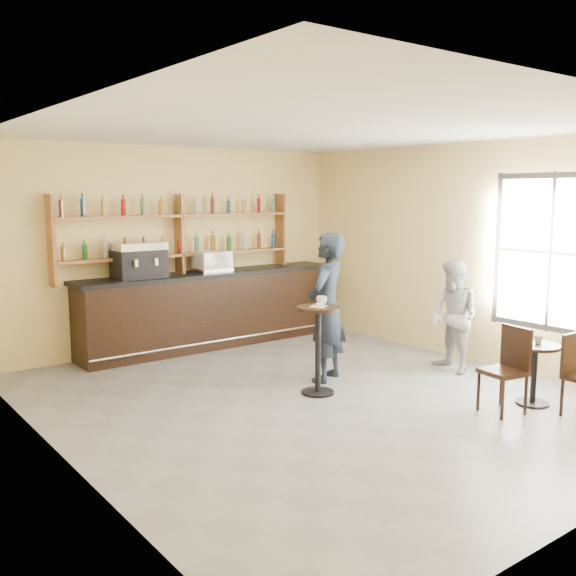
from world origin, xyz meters
TOP-DOWN VIEW (x-y plane):
  - floor at (0.00, 0.00)m, footprint 7.00×7.00m
  - ceiling at (0.00, 0.00)m, footprint 7.00×7.00m
  - wall_back at (0.00, 3.50)m, footprint 7.00×0.00m
  - wall_left at (-3.00, 0.00)m, footprint 0.00×7.00m
  - wall_right at (3.00, 0.00)m, footprint 0.00×7.00m
  - window_pane at (2.99, -1.20)m, footprint 0.00×2.00m
  - window_frame at (2.99, -1.20)m, footprint 0.04×1.70m
  - shelf_unit at (0.00, 3.37)m, footprint 4.00×0.26m
  - liquor_bottles at (0.00, 3.37)m, footprint 3.68×0.10m
  - bar_counter at (0.43, 3.15)m, footprint 4.49×0.88m
  - espresso_machine at (-0.80, 3.15)m, footprint 0.74×0.48m
  - pastry_case at (0.45, 3.15)m, footprint 0.58×0.48m
  - pedestal_table at (0.17, 0.15)m, footprint 0.59×0.59m
  - napkin at (0.17, 0.15)m, footprint 0.24×0.24m
  - donut at (0.18, 0.14)m, footprint 0.15×0.15m
  - cup_pedestal at (0.31, 0.25)m, footprint 0.15×0.15m
  - man_main at (0.64, 0.54)m, footprint 0.85×0.74m
  - cafe_table at (1.92, -1.71)m, footprint 0.73×0.73m
  - cup_cafe at (1.97, -1.71)m, footprint 0.13×0.13m
  - chair_west at (1.37, -1.66)m, footprint 0.49×0.49m
  - patron_second at (2.31, -0.22)m, footprint 0.74×0.87m

SIDE VIEW (x-z plane):
  - floor at x=0.00m, z-range 0.00..0.00m
  - cafe_table at x=1.92m, z-range 0.00..0.73m
  - chair_west at x=1.37m, z-range 0.00..0.98m
  - pedestal_table at x=0.17m, z-range 0.00..1.10m
  - bar_counter at x=0.43m, z-range 0.00..1.22m
  - cup_cafe at x=1.97m, z-range 0.73..0.82m
  - patron_second at x=2.31m, z-range 0.00..1.56m
  - man_main at x=0.64m, z-range 0.00..1.96m
  - napkin at x=0.17m, z-range 1.10..1.10m
  - donut at x=0.18m, z-range 1.10..1.14m
  - cup_pedestal at x=0.31m, z-range 1.10..1.20m
  - pastry_case at x=0.45m, z-range 1.22..1.55m
  - espresso_machine at x=-0.80m, z-range 1.22..1.74m
  - wall_back at x=0.00m, z-range -1.90..5.10m
  - wall_left at x=-3.00m, z-range -1.90..5.10m
  - wall_right at x=3.00m, z-range -1.90..5.10m
  - window_frame at x=2.99m, z-range 0.65..2.75m
  - window_pane at x=2.99m, z-range 0.70..2.70m
  - shelf_unit at x=0.00m, z-range 1.11..2.51m
  - liquor_bottles at x=0.00m, z-range 1.48..2.48m
  - ceiling at x=0.00m, z-range 3.20..3.20m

